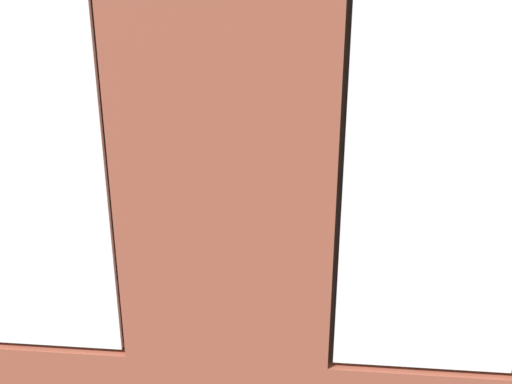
# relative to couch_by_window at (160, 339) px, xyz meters

# --- Properties ---
(ground_plane) EXTENTS (6.92, 6.41, 0.10)m
(ground_plane) POSITION_rel_couch_by_window_xyz_m (-0.61, -2.17, -0.38)
(ground_plane) COLOR brown
(brick_wall_with_windows) EXTENTS (6.32, 0.30, 3.34)m
(brick_wall_with_windows) POSITION_rel_couch_by_window_xyz_m (-0.61, 0.65, 1.31)
(brick_wall_with_windows) COLOR brown
(brick_wall_with_windows) RESTS_ON ground_plane
(couch_by_window) EXTENTS (1.99, 0.87, 0.80)m
(couch_by_window) POSITION_rel_couch_by_window_xyz_m (0.00, 0.00, 0.00)
(couch_by_window) COLOR black
(couch_by_window) RESTS_ON ground_plane
(couch_left) EXTENTS (1.02, 2.12, 0.80)m
(couch_left) POSITION_rel_couch_by_window_xyz_m (-3.07, -1.89, -0.00)
(couch_left) COLOR black
(couch_left) RESTS_ON ground_plane
(coffee_table) EXTENTS (1.49, 0.85, 0.44)m
(coffee_table) POSITION_rel_couch_by_window_xyz_m (-0.40, -2.39, 0.06)
(coffee_table) COLOR tan
(coffee_table) RESTS_ON ground_plane
(cup_ceramic) EXTENTS (0.09, 0.09, 0.11)m
(cup_ceramic) POSITION_rel_couch_by_window_xyz_m (-0.22, -2.50, 0.16)
(cup_ceramic) COLOR #B23D38
(cup_ceramic) RESTS_ON coffee_table
(candle_jar) EXTENTS (0.08, 0.08, 0.10)m
(candle_jar) POSITION_rel_couch_by_window_xyz_m (-0.40, -2.39, 0.16)
(candle_jar) COLOR #B7333D
(candle_jar) RESTS_ON coffee_table
(table_plant_small) EXTENTS (0.11, 0.11, 0.18)m
(table_plant_small) POSITION_rel_couch_by_window_xyz_m (-0.51, -2.26, 0.21)
(table_plant_small) COLOR gray
(table_plant_small) RESTS_ON coffee_table
(remote_silver) EXTENTS (0.06, 0.17, 0.02)m
(remote_silver) POSITION_rel_couch_by_window_xyz_m (-0.81, -2.54, 0.12)
(remote_silver) COLOR #B2B2B7
(remote_silver) RESTS_ON coffee_table
(remote_black) EXTENTS (0.10, 0.18, 0.02)m
(remote_black) POSITION_rel_couch_by_window_xyz_m (0.05, -2.26, 0.12)
(remote_black) COLOR black
(remote_black) RESTS_ON coffee_table
(media_console) EXTENTS (1.01, 0.42, 0.57)m
(media_console) POSITION_rel_couch_by_window_xyz_m (2.20, -2.27, -0.04)
(media_console) COLOR black
(media_console) RESTS_ON ground_plane
(tv_flatscreen) EXTENTS (1.23, 0.20, 0.86)m
(tv_flatscreen) POSITION_rel_couch_by_window_xyz_m (2.20, -2.28, 0.68)
(tv_flatscreen) COLOR black
(tv_flatscreen) RESTS_ON media_console
(papasan_chair) EXTENTS (1.18, 1.18, 0.72)m
(papasan_chair) POSITION_rel_couch_by_window_xyz_m (-0.02, -4.00, 0.13)
(papasan_chair) COLOR olive
(papasan_chair) RESTS_ON ground_plane
(potted_plant_mid_room_small) EXTENTS (0.36, 0.36, 0.63)m
(potted_plant_mid_room_small) POSITION_rel_couch_by_window_xyz_m (-1.35, -2.66, 0.10)
(potted_plant_mid_room_small) COLOR beige
(potted_plant_mid_room_small) RESTS_ON ground_plane
(potted_plant_foreground_right) EXTENTS (0.87, 1.00, 1.20)m
(potted_plant_foreground_right) POSITION_rel_couch_by_window_xyz_m (1.90, -4.31, 0.35)
(potted_plant_foreground_right) COLOR #9E5638
(potted_plant_foreground_right) RESTS_ON ground_plane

